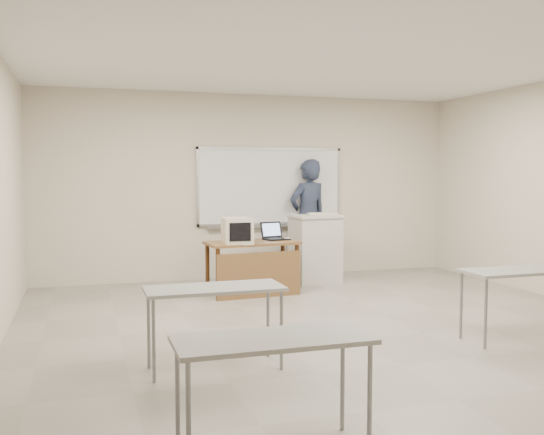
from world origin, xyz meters
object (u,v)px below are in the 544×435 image
object	(u,v)px
podium	(315,249)
presenter	(308,218)
whiteboard	(270,188)
mouse	(288,239)
instructor_desk	(254,259)
crt_monitor	(237,231)
keyboard	(322,214)
laptop	(275,236)

from	to	relation	value
podium	presenter	world-z (taller)	presenter
whiteboard	mouse	bearing A→B (deg)	-96.49
instructor_desk	presenter	bearing A→B (deg)	41.53
instructor_desk	crt_monitor	world-z (taller)	crt_monitor
podium	crt_monitor	size ratio (longest dim) A/B	2.43
whiteboard	instructor_desk	xyz separation A→B (m)	(-0.70, -1.48, -0.96)
presenter	keyboard	bearing A→B (deg)	76.91
whiteboard	podium	size ratio (longest dim) A/B	2.33
whiteboard	podium	world-z (taller)	whiteboard
mouse	laptop	bearing A→B (deg)	166.13
presenter	laptop	bearing A→B (deg)	34.10
laptop	presenter	world-z (taller)	presenter
podium	mouse	bearing A→B (deg)	-146.28
laptop	keyboard	world-z (taller)	keyboard
crt_monitor	laptop	bearing A→B (deg)	25.44
whiteboard	presenter	xyz separation A→B (m)	(0.62, -0.12, -0.51)
instructor_desk	mouse	size ratio (longest dim) A/B	12.27
whiteboard	instructor_desk	bearing A→B (deg)	-115.36
whiteboard	presenter	distance (m)	0.81
instructor_desk	presenter	xyz separation A→B (m)	(1.32, 1.36, 0.45)
laptop	mouse	xyz separation A→B (m)	(0.15, -0.11, -0.04)
keyboard	presenter	distance (m)	0.58
keyboard	podium	bearing A→B (deg)	-144.45
crt_monitor	mouse	world-z (taller)	crt_monitor
podium	presenter	xyz separation A→B (m)	(0.12, 0.65, 0.44)
keyboard	presenter	size ratio (longest dim) A/B	0.24
mouse	keyboard	bearing A→B (deg)	59.77
laptop	keyboard	size ratio (longest dim) A/B	0.74
keyboard	whiteboard	bearing A→B (deg)	140.85
instructor_desk	laptop	world-z (taller)	laptop
whiteboard	mouse	xyz separation A→B (m)	(-0.15, -1.32, -0.71)
mouse	presenter	distance (m)	1.44
mouse	presenter	xyz separation A→B (m)	(0.77, 1.20, 0.20)
podium	instructor_desk	bearing A→B (deg)	-155.94
crt_monitor	presenter	xyz separation A→B (m)	(1.57, 1.37, 0.05)
laptop	presenter	distance (m)	1.44
instructor_desk	mouse	xyz separation A→B (m)	(0.55, 0.16, 0.25)
instructor_desk	podium	xyz separation A→B (m)	(1.20, 0.71, 0.01)
laptop	keyboard	bearing A→B (deg)	15.33
keyboard	laptop	bearing A→B (deg)	-143.68
laptop	presenter	xyz separation A→B (m)	(0.92, 1.09, 0.17)
whiteboard	mouse	distance (m)	1.50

